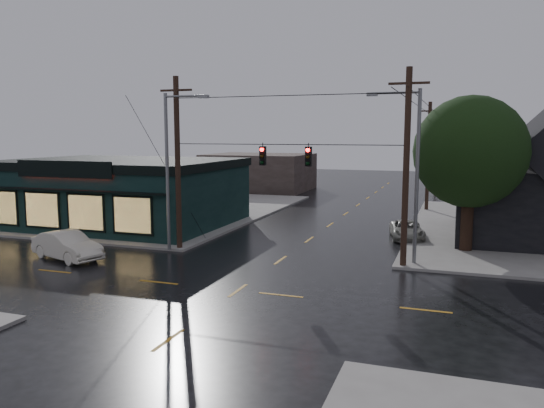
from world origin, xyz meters
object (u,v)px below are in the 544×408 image
(utility_pole_nw, at_px, (180,250))
(utility_pole_ne, at_px, (403,268))
(suv_silver, at_px, (407,230))
(sedan_cream, at_px, (67,246))
(corner_tree, at_px, (470,152))

(utility_pole_nw, distance_m, utility_pole_ne, 13.00)
(suv_silver, bearing_deg, sedan_cream, -155.98)
(corner_tree, bearing_deg, utility_pole_nw, -163.11)
(sedan_cream, relative_size, suv_silver, 1.09)
(utility_pole_nw, distance_m, sedan_cream, 6.30)
(corner_tree, relative_size, utility_pole_ne, 0.88)
(corner_tree, relative_size, utility_pole_nw, 0.88)
(utility_pole_nw, xyz_separation_m, utility_pole_ne, (13.00, 0.00, 0.00))
(utility_pole_ne, bearing_deg, suv_silver, 93.64)
(corner_tree, height_order, sedan_cream, corner_tree)
(suv_silver, bearing_deg, utility_pole_ne, -97.40)
(corner_tree, distance_m, suv_silver, 7.01)
(utility_pole_ne, relative_size, suv_silver, 2.36)
(utility_pole_nw, bearing_deg, sedan_cream, -138.06)
(utility_pole_nw, xyz_separation_m, sedan_cream, (-4.65, -4.18, 0.77))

